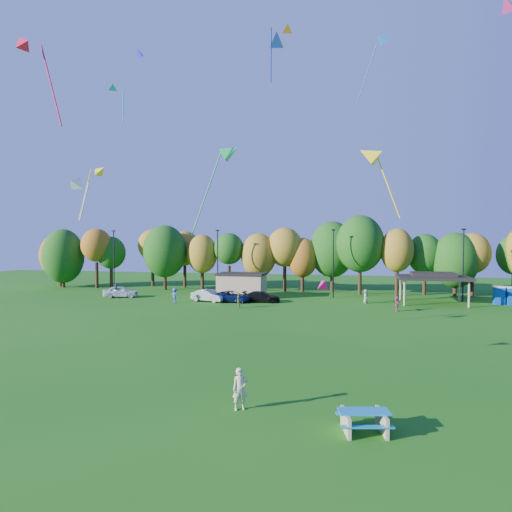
% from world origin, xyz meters
% --- Properties ---
extents(ground, '(160.00, 160.00, 0.00)m').
position_xyz_m(ground, '(0.00, 0.00, 0.00)').
color(ground, '#19600F').
rests_on(ground, ground).
extents(tree_line, '(93.57, 10.55, 11.15)m').
position_xyz_m(tree_line, '(-1.03, 45.51, 5.91)').
color(tree_line, black).
rests_on(tree_line, ground).
extents(lamp_posts, '(64.50, 0.25, 9.09)m').
position_xyz_m(lamp_posts, '(2.00, 40.00, 4.90)').
color(lamp_posts, black).
rests_on(lamp_posts, ground).
extents(utility_building, '(6.30, 4.30, 3.25)m').
position_xyz_m(utility_building, '(-10.00, 38.00, 1.64)').
color(utility_building, tan).
rests_on(utility_building, ground).
extents(pavilion, '(8.20, 6.20, 3.77)m').
position_xyz_m(pavilion, '(14.00, 37.00, 3.23)').
color(pavilion, tan).
rests_on(pavilion, ground).
extents(porta_potties, '(3.75, 2.32, 2.18)m').
position_xyz_m(porta_potties, '(22.89, 38.15, 1.10)').
color(porta_potties, '#0C46A6').
rests_on(porta_potties, ground).
extents(picnic_table, '(2.31, 2.05, 0.87)m').
position_xyz_m(picnic_table, '(5.39, -2.58, 0.51)').
color(picnic_table, tan).
rests_on(picnic_table, ground).
extents(kite_flyer, '(0.82, 0.73, 1.89)m').
position_xyz_m(kite_flyer, '(-0.03, -1.32, 0.94)').
color(kite_flyer, beige).
rests_on(kite_flyer, ground).
extents(car_a, '(4.86, 3.03, 1.54)m').
position_xyz_m(car_a, '(-25.72, 34.30, 0.77)').
color(car_a, white).
rests_on(car_a, ground).
extents(car_b, '(4.76, 2.76, 1.48)m').
position_xyz_m(car_b, '(-12.95, 32.87, 0.74)').
color(car_b, '#A4A5AA').
rests_on(car_b, ground).
extents(car_c, '(5.02, 2.42, 1.38)m').
position_xyz_m(car_c, '(-9.95, 33.10, 0.69)').
color(car_c, '#0C1649').
rests_on(car_c, ground).
extents(car_d, '(4.64, 2.02, 1.33)m').
position_xyz_m(car_d, '(-6.42, 33.79, 0.66)').
color(car_d, black).
rests_on(car_d, ground).
extents(far_person_0, '(0.65, 0.90, 1.70)m').
position_xyz_m(far_person_0, '(6.10, 35.50, 0.85)').
color(far_person_0, gray).
rests_on(far_person_0, ground).
extents(far_person_1, '(0.56, 1.00, 1.60)m').
position_xyz_m(far_person_1, '(-7.98, 28.63, 0.80)').
color(far_person_1, olive).
rests_on(far_person_1, ground).
extents(far_person_2, '(1.10, 0.99, 1.86)m').
position_xyz_m(far_person_2, '(-26.13, 33.75, 0.93)').
color(far_person_2, teal).
rests_on(far_person_2, ground).
extents(far_person_3, '(0.57, 1.56, 1.65)m').
position_xyz_m(far_person_3, '(9.28, 29.90, 0.83)').
color(far_person_3, '#AA4766').
rests_on(far_person_3, ground).
extents(far_person_5, '(1.27, 0.86, 1.83)m').
position_xyz_m(far_person_5, '(-16.58, 30.77, 0.91)').
color(far_person_5, '#435994').
rests_on(far_person_5, ground).
extents(kite_0, '(3.52, 2.58, 6.39)m').
position_xyz_m(kite_0, '(7.41, 24.42, 26.72)').
color(kite_0, blue).
extents(kite_2, '(1.71, 2.93, 4.62)m').
position_xyz_m(kite_2, '(-1.53, 16.46, 24.17)').
color(kite_2, '#1C3D9F').
extents(kite_4, '(3.53, 1.90, 5.67)m').
position_xyz_m(kite_4, '(5.79, 13.51, 13.82)').
color(kite_4, yellow).
extents(kite_6, '(1.10, 1.24, 1.05)m').
position_xyz_m(kite_6, '(3.10, 6.89, 5.00)').
color(kite_6, '#E20C88').
extents(kite_7, '(1.24, 2.25, 3.51)m').
position_xyz_m(kite_7, '(-14.32, 7.97, 11.78)').
color(kite_7, white).
extents(kite_8, '(1.18, 1.37, 1.15)m').
position_xyz_m(kite_8, '(-14.95, 18.76, 25.15)').
color(kite_8, '#1A28F2').
extents(kite_9, '(1.82, 2.54, 4.39)m').
position_xyz_m(kite_9, '(-20.28, 23.33, 23.77)').
color(kite_9, '#0CB79A').
extents(kite_10, '(4.36, 1.70, 7.43)m').
position_xyz_m(kite_10, '(-4.63, 13.36, 14.41)').
color(kite_10, green).
extents(kite_11, '(1.93, 1.94, 1.58)m').
position_xyz_m(kite_11, '(15.27, 14.73, 24.31)').
color(kite_11, '#CA2171').
extents(kite_12, '(3.19, 1.45, 5.36)m').
position_xyz_m(kite_12, '(-19.13, 18.73, 14.25)').
color(kite_12, yellow).
extents(kite_13, '(3.58, 1.75, 6.24)m').
position_xyz_m(kite_13, '(-16.41, 5.30, 20.50)').
color(kite_13, '#FA1638').
extents(kite_14, '(1.81, 2.13, 1.86)m').
position_xyz_m(kite_14, '(-2.92, 31.15, 31.67)').
color(kite_14, orange).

